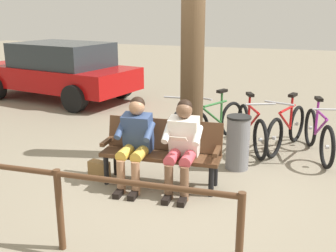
{
  "coord_description": "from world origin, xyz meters",
  "views": [
    {
      "loc": [
        -1.6,
        4.88,
        2.32
      ],
      "look_at": [
        0.22,
        -0.22,
        0.75
      ],
      "focal_mm": 43.62,
      "sensor_mm": 36.0,
      "label": 1
    }
  ],
  "objects": [
    {
      "name": "railing_fence",
      "position": [
        0.6,
        1.85,
        0.6
      ],
      "size": [
        3.56,
        0.26,
        0.85
      ],
      "rotation": [
        0.0,
        0.0,
        0.05
      ],
      "color": "#51331E",
      "rests_on": "ground"
    },
    {
      "name": "bicycle_red",
      "position": [
        -0.71,
        -1.81,
        0.36
      ],
      "size": [
        0.77,
        1.55,
        0.94
      ],
      "rotation": [
        0.0,
        0.0,
        2.0
      ],
      "color": "black",
      "rests_on": "ground"
    },
    {
      "name": "person_companion",
      "position": [
        0.53,
        0.19,
        0.66
      ],
      "size": [
        0.51,
        0.79,
        1.2
      ],
      "rotation": [
        0.0,
        0.0,
        0.07
      ],
      "color": "#334772",
      "rests_on": "ground"
    },
    {
      "name": "parked_car",
      "position": [
        4.61,
        -4.13,
        0.77
      ],
      "size": [
        4.45,
        2.59,
        1.47
      ],
      "rotation": [
        0.0,
        0.0,
        -0.18
      ],
      "color": "#A50C0C",
      "rests_on": "ground"
    },
    {
      "name": "bicycle_purple",
      "position": [
        -1.27,
        -1.99,
        0.36
      ],
      "size": [
        0.63,
        1.62,
        0.94
      ],
      "rotation": [
        0.0,
        0.0,
        1.28
      ],
      "color": "black",
      "rests_on": "ground"
    },
    {
      "name": "handbag",
      "position": [
        1.12,
        0.15,
        0.12
      ],
      "size": [
        0.32,
        0.19,
        0.24
      ],
      "primitive_type": "cube",
      "rotation": [
        0.0,
        0.0,
        -0.16
      ],
      "color": "olive",
      "rests_on": "ground"
    },
    {
      "name": "bicycle_green",
      "position": [
        -1.78,
        -1.82,
        0.36
      ],
      "size": [
        0.58,
        1.64,
        0.94
      ],
      "rotation": [
        0.0,
        0.0,
        1.82
      ],
      "color": "black",
      "rests_on": "ground"
    },
    {
      "name": "bench",
      "position": [
        0.22,
        -0.0,
        0.51
      ],
      "size": [
        1.63,
        0.6,
        0.87
      ],
      "rotation": [
        0.0,
        0.0,
        0.07
      ],
      "color": "#51331E",
      "rests_on": "ground"
    },
    {
      "name": "ground_plane",
      "position": [
        0.0,
        0.0,
        0.0
      ],
      "size": [
        40.0,
        40.0,
        0.0
      ],
      "primitive_type": "plane",
      "color": "gray"
    },
    {
      "name": "litter_bin",
      "position": [
        -0.65,
        -0.85,
        0.41
      ],
      "size": [
        0.36,
        0.36,
        0.81
      ],
      "color": "slate",
      "rests_on": "ground"
    },
    {
      "name": "bicycle_silver",
      "position": [
        0.51,
        -1.86,
        0.36
      ],
      "size": [
        0.48,
        1.68,
        0.94
      ],
      "rotation": [
        0.0,
        0.0,
        1.63
      ],
      "color": "black",
      "rests_on": "ground"
    },
    {
      "name": "tree_trunk",
      "position": [
        0.13,
        -1.06,
        1.52
      ],
      "size": [
        0.36,
        0.36,
        3.04
      ],
      "primitive_type": "cylinder",
      "color": "#4C3823",
      "rests_on": "ground"
    },
    {
      "name": "bicycle_black",
      "position": [
        -0.05,
        -1.94,
        0.36
      ],
      "size": [
        0.77,
        1.55,
        0.94
      ],
      "rotation": [
        0.0,
        0.0,
        1.14
      ],
      "color": "black",
      "rests_on": "ground"
    },
    {
      "name": "person_reading",
      "position": [
        -0.11,
        0.14,
        0.66
      ],
      "size": [
        0.51,
        0.79,
        1.2
      ],
      "rotation": [
        0.0,
        0.0,
        0.07
      ],
      "color": "white",
      "rests_on": "ground"
    }
  ]
}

